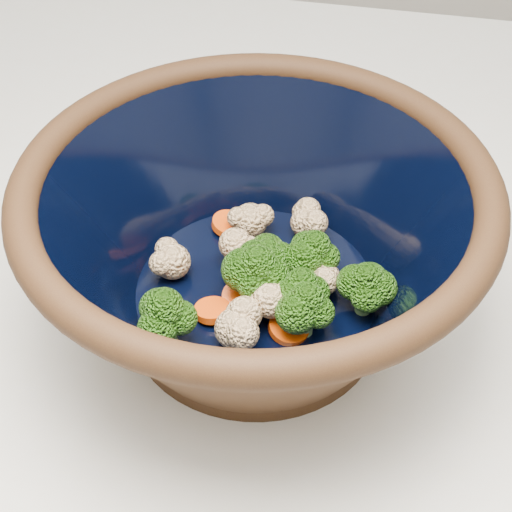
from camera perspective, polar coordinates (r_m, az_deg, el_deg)
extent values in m
cylinder|color=black|center=(0.57, 0.00, -4.41)|extent=(0.20, 0.20, 0.01)
torus|color=black|center=(0.48, 0.00, 5.80)|extent=(0.33, 0.33, 0.02)
cylinder|color=black|center=(0.55, 0.00, -2.71)|extent=(0.19, 0.19, 0.00)
cylinder|color=#608442|center=(0.55, -0.10, -1.92)|extent=(0.01, 0.01, 0.02)
ellipsoid|color=#386C14|center=(0.53, -0.10, -0.20)|extent=(0.04, 0.04, 0.03)
cylinder|color=#608442|center=(0.52, 3.92, -5.42)|extent=(0.01, 0.01, 0.02)
ellipsoid|color=#386C14|center=(0.50, 4.04, -3.69)|extent=(0.04, 0.04, 0.03)
cylinder|color=#608442|center=(0.55, 0.96, -1.47)|extent=(0.01, 0.01, 0.02)
ellipsoid|color=#386C14|center=(0.54, 0.98, 0.09)|extent=(0.04, 0.04, 0.03)
cylinder|color=#608442|center=(0.54, 8.60, -3.69)|extent=(0.01, 0.01, 0.02)
ellipsoid|color=#386C14|center=(0.52, 8.86, -2.03)|extent=(0.04, 0.04, 0.03)
cylinder|color=#608442|center=(0.51, -7.09, -6.22)|extent=(0.01, 0.01, 0.02)
ellipsoid|color=#386C14|center=(0.49, -7.35, -4.32)|extent=(0.04, 0.04, 0.04)
cylinder|color=#608442|center=(0.54, 0.11, -2.81)|extent=(0.01, 0.01, 0.02)
ellipsoid|color=#386C14|center=(0.52, 0.11, -0.85)|extent=(0.05, 0.05, 0.04)
cylinder|color=#608442|center=(0.53, 3.59, -4.03)|extent=(0.01, 0.01, 0.02)
ellipsoid|color=#386C14|center=(0.51, 3.69, -2.40)|extent=(0.04, 0.04, 0.03)
cylinder|color=#608442|center=(0.55, 4.54, -1.12)|extent=(0.01, 0.01, 0.02)
ellipsoid|color=#386C14|center=(0.54, 4.68, 0.59)|extent=(0.04, 0.04, 0.03)
sphere|color=beige|center=(0.50, -1.65, -5.83)|extent=(0.03, 0.03, 0.03)
sphere|color=beige|center=(0.59, 4.03, 2.69)|extent=(0.03, 0.03, 0.03)
sphere|color=beige|center=(0.52, 1.67, -3.16)|extent=(0.03, 0.03, 0.03)
sphere|color=beige|center=(0.59, -0.47, 2.87)|extent=(0.03, 0.03, 0.03)
sphere|color=beige|center=(0.56, -0.73, 0.20)|extent=(0.03, 0.03, 0.03)
sphere|color=beige|center=(0.56, -6.70, -0.44)|extent=(0.03, 0.03, 0.03)
sphere|color=beige|center=(0.54, 0.03, -1.42)|extent=(0.03, 0.03, 0.03)
sphere|color=beige|center=(0.54, 5.42, -1.72)|extent=(0.03, 0.03, 0.03)
cylinder|color=#D73C09|center=(0.54, -1.23, -3.24)|extent=(0.03, 0.03, 0.01)
cylinder|color=#D73C09|center=(0.60, -2.17, 2.57)|extent=(0.03, 0.03, 0.01)
cylinder|color=#D73C09|center=(0.53, -3.52, -4.35)|extent=(0.03, 0.03, 0.01)
cylinder|color=#D73C09|center=(0.56, 0.63, -1.20)|extent=(0.03, 0.03, 0.01)
cylinder|color=#D73C09|center=(0.52, 2.68, -5.64)|extent=(0.03, 0.03, 0.01)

